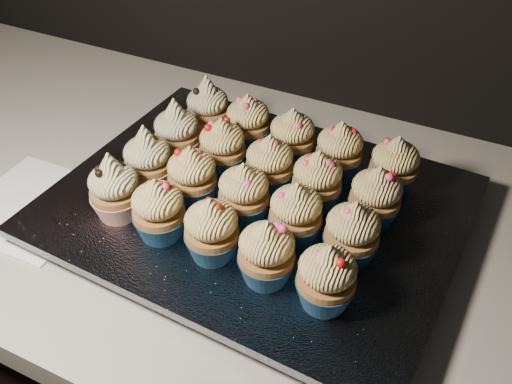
% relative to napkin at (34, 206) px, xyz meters
% --- Properties ---
extents(worktop, '(2.44, 0.64, 0.04)m').
position_rel_napkin_xyz_m(worktop, '(0.43, 0.13, -0.02)').
color(worktop, beige).
rests_on(worktop, cabinet).
extents(napkin, '(0.17, 0.17, 0.00)m').
position_rel_napkin_xyz_m(napkin, '(0.00, 0.00, 0.00)').
color(napkin, white).
rests_on(napkin, worktop).
extents(baking_tray, '(0.49, 0.38, 0.02)m').
position_rel_napkin_xyz_m(baking_tray, '(0.28, 0.11, 0.01)').
color(baking_tray, black).
rests_on(baking_tray, worktop).
extents(foil_lining, '(0.53, 0.42, 0.01)m').
position_rel_napkin_xyz_m(foil_lining, '(0.28, 0.11, 0.03)').
color(foil_lining, silver).
rests_on(foil_lining, baking_tray).
extents(cupcake_0, '(0.06, 0.06, 0.10)m').
position_rel_napkin_xyz_m(cupcake_0, '(0.14, 0.01, 0.07)').
color(cupcake_0, '#A52317').
rests_on(cupcake_0, foil_lining).
extents(cupcake_1, '(0.06, 0.06, 0.08)m').
position_rel_napkin_xyz_m(cupcake_1, '(0.21, 0.01, 0.07)').
color(cupcake_1, navy).
rests_on(cupcake_1, foil_lining).
extents(cupcake_2, '(0.06, 0.06, 0.08)m').
position_rel_napkin_xyz_m(cupcake_2, '(0.28, 0.00, 0.07)').
color(cupcake_2, navy).
rests_on(cupcake_2, foil_lining).
extents(cupcake_3, '(0.06, 0.06, 0.08)m').
position_rel_napkin_xyz_m(cupcake_3, '(0.35, -0.00, 0.07)').
color(cupcake_3, navy).
rests_on(cupcake_3, foil_lining).
extents(cupcake_4, '(0.06, 0.06, 0.08)m').
position_rel_napkin_xyz_m(cupcake_4, '(0.42, -0.01, 0.07)').
color(cupcake_4, navy).
rests_on(cupcake_4, foil_lining).
extents(cupcake_5, '(0.06, 0.06, 0.10)m').
position_rel_napkin_xyz_m(cupcake_5, '(0.14, 0.08, 0.07)').
color(cupcake_5, '#A52317').
rests_on(cupcake_5, foil_lining).
extents(cupcake_6, '(0.06, 0.06, 0.08)m').
position_rel_napkin_xyz_m(cupcake_6, '(0.21, 0.08, 0.07)').
color(cupcake_6, navy).
rests_on(cupcake_6, foil_lining).
extents(cupcake_7, '(0.06, 0.06, 0.08)m').
position_rel_napkin_xyz_m(cupcake_7, '(0.28, 0.07, 0.07)').
color(cupcake_7, navy).
rests_on(cupcake_7, foil_lining).
extents(cupcake_8, '(0.06, 0.06, 0.08)m').
position_rel_napkin_xyz_m(cupcake_8, '(0.35, 0.07, 0.07)').
color(cupcake_8, navy).
rests_on(cupcake_8, foil_lining).
extents(cupcake_9, '(0.06, 0.06, 0.08)m').
position_rel_napkin_xyz_m(cupcake_9, '(0.42, 0.07, 0.07)').
color(cupcake_9, navy).
rests_on(cupcake_9, foil_lining).
extents(cupcake_10, '(0.06, 0.06, 0.10)m').
position_rel_napkin_xyz_m(cupcake_10, '(0.14, 0.15, 0.07)').
color(cupcake_10, '#A52317').
rests_on(cupcake_10, foil_lining).
extents(cupcake_11, '(0.06, 0.06, 0.08)m').
position_rel_napkin_xyz_m(cupcake_11, '(0.21, 0.15, 0.07)').
color(cupcake_11, navy).
rests_on(cupcake_11, foil_lining).
extents(cupcake_12, '(0.06, 0.06, 0.08)m').
position_rel_napkin_xyz_m(cupcake_12, '(0.29, 0.14, 0.07)').
color(cupcake_12, navy).
rests_on(cupcake_12, foil_lining).
extents(cupcake_13, '(0.06, 0.06, 0.08)m').
position_rel_napkin_xyz_m(cupcake_13, '(0.35, 0.14, 0.07)').
color(cupcake_13, navy).
rests_on(cupcake_13, foil_lining).
extents(cupcake_14, '(0.06, 0.06, 0.08)m').
position_rel_napkin_xyz_m(cupcake_14, '(0.43, 0.14, 0.07)').
color(cupcake_14, navy).
rests_on(cupcake_14, foil_lining).
extents(cupcake_15, '(0.06, 0.06, 0.10)m').
position_rel_napkin_xyz_m(cupcake_15, '(0.15, 0.22, 0.07)').
color(cupcake_15, '#A52317').
rests_on(cupcake_15, foil_lining).
extents(cupcake_16, '(0.06, 0.06, 0.08)m').
position_rel_napkin_xyz_m(cupcake_16, '(0.22, 0.22, 0.07)').
color(cupcake_16, navy).
rests_on(cupcake_16, foil_lining).
extents(cupcake_17, '(0.06, 0.06, 0.08)m').
position_rel_napkin_xyz_m(cupcake_17, '(0.29, 0.21, 0.07)').
color(cupcake_17, navy).
rests_on(cupcake_17, foil_lining).
extents(cupcake_18, '(0.06, 0.06, 0.08)m').
position_rel_napkin_xyz_m(cupcake_18, '(0.36, 0.21, 0.07)').
color(cupcake_18, navy).
rests_on(cupcake_18, foil_lining).
extents(cupcake_19, '(0.06, 0.06, 0.08)m').
position_rel_napkin_xyz_m(cupcake_19, '(0.43, 0.21, 0.07)').
color(cupcake_19, navy).
rests_on(cupcake_19, foil_lining).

